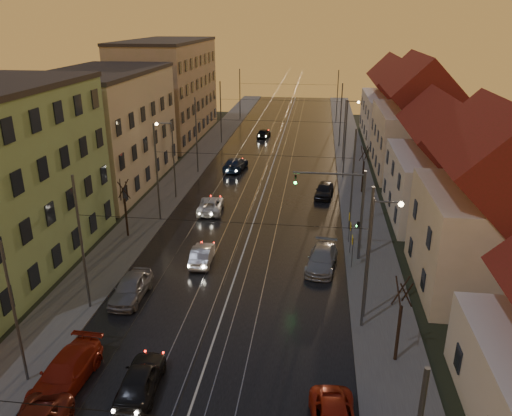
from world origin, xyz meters
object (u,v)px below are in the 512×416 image
at_px(street_lamp_0, 6,299).
at_px(parked_left_2, 66,372).
at_px(driving_car_4, 264,133).
at_px(traffic_light_mast, 349,204).
at_px(parked_left_3, 131,288).
at_px(driving_car_2, 211,205).
at_px(parked_right_1, 322,259).
at_px(street_lamp_3, 347,125).
at_px(driving_car_1, 202,254).
at_px(street_lamp_2, 170,152).
at_px(parked_right_2, 324,190).
at_px(street_lamp_1, 375,248).
at_px(driving_car_0, 141,379).
at_px(driving_car_3, 235,164).

height_order(street_lamp_0, parked_left_2, street_lamp_0).
height_order(street_lamp_0, driving_car_4, street_lamp_0).
height_order(traffic_light_mast, parked_left_3, traffic_light_mast).
height_order(driving_car_2, parked_right_1, parked_right_1).
bearing_deg(street_lamp_3, driving_car_1, -111.85).
xyz_separation_m(street_lamp_2, traffic_light_mast, (17.10, -12.00, -0.29)).
distance_m(parked_left_3, parked_right_2, 25.34).
bearing_deg(street_lamp_1, street_lamp_3, 90.00).
relative_size(street_lamp_0, parked_right_1, 1.60).
height_order(street_lamp_1, parked_left_2, street_lamp_1).
relative_size(street_lamp_0, parked_left_2, 1.55).
distance_m(street_lamp_0, parked_right_1, 21.47).
distance_m(street_lamp_0, driving_car_0, 7.58).
bearing_deg(street_lamp_3, parked_left_2, -109.77).
bearing_deg(street_lamp_0, street_lamp_2, 90.00).
distance_m(driving_car_1, parked_left_2, 14.64).
xyz_separation_m(driving_car_0, driving_car_3, (-1.59, 38.68, 0.02)).
distance_m(street_lamp_1, driving_car_2, 21.91).
relative_size(driving_car_1, driving_car_2, 0.86).
height_order(driving_car_0, driving_car_4, driving_car_0).
bearing_deg(parked_right_1, driving_car_0, -113.90).
relative_size(parked_left_2, parked_right_1, 1.03).
xyz_separation_m(street_lamp_2, street_lamp_3, (18.21, 16.00, 0.00)).
bearing_deg(driving_car_4, street_lamp_0, 89.65).
bearing_deg(driving_car_0, street_lamp_2, -80.26).
relative_size(street_lamp_3, driving_car_4, 1.95).
height_order(street_lamp_0, driving_car_2, street_lamp_0).
relative_size(traffic_light_mast, driving_car_4, 1.76).
bearing_deg(driving_car_2, parked_left_2, 79.96).
height_order(street_lamp_2, driving_car_3, street_lamp_2).
distance_m(driving_car_0, parked_right_2, 31.71).
height_order(street_lamp_1, parked_left_3, street_lamp_1).
relative_size(street_lamp_0, driving_car_4, 1.95).
bearing_deg(parked_left_3, driving_car_1, 58.24).
relative_size(traffic_light_mast, driving_car_0, 1.62).
bearing_deg(driving_car_2, driving_car_3, -95.20).
relative_size(driving_car_0, driving_car_2, 0.92).
height_order(street_lamp_0, street_lamp_3, same).
relative_size(driving_car_0, parked_right_2, 1.04).
xyz_separation_m(street_lamp_2, driving_car_4, (6.29, 28.58, -4.19)).
height_order(street_lamp_1, parked_right_2, street_lamp_1).
height_order(street_lamp_2, traffic_light_mast, street_lamp_2).
xyz_separation_m(driving_car_2, parked_left_3, (-1.97, -16.17, 0.12)).
relative_size(driving_car_1, driving_car_3, 0.77).
xyz_separation_m(street_lamp_0, parked_left_2, (2.42, 0.05, -4.14)).
height_order(parked_left_3, parked_right_1, parked_left_3).
height_order(street_lamp_2, driving_car_4, street_lamp_2).
height_order(driving_car_1, parked_left_3, parked_left_3).
relative_size(traffic_light_mast, driving_car_2, 1.50).
distance_m(street_lamp_0, traffic_light_mast, 23.42).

